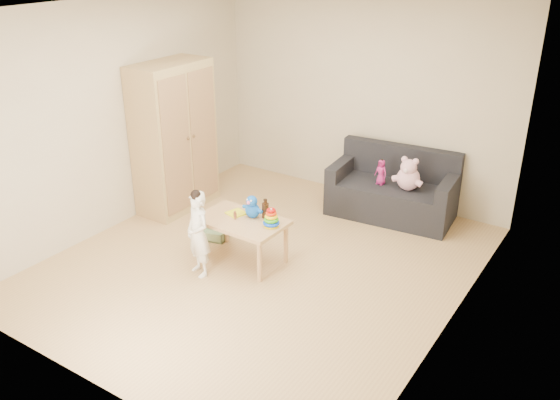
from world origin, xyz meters
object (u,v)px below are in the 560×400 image
Objects in this scene: sofa at (391,200)px; play_table at (242,240)px; wardrobe at (174,137)px; toddler at (198,235)px.

sofa is 1.61× the size of play_table.
play_table is at bearing -24.18° from wardrobe.
play_table is at bearing 86.78° from toddler.
wardrobe is 2.08× the size of toddler.
wardrobe reaches higher than sofa.
sofa is 2.59m from toddler.
wardrobe is 2.78m from sofa.
sofa is at bearing 26.98° from wardrobe.
play_table is (1.52, -0.68, -0.68)m from wardrobe.
wardrobe is 1.99× the size of play_table.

